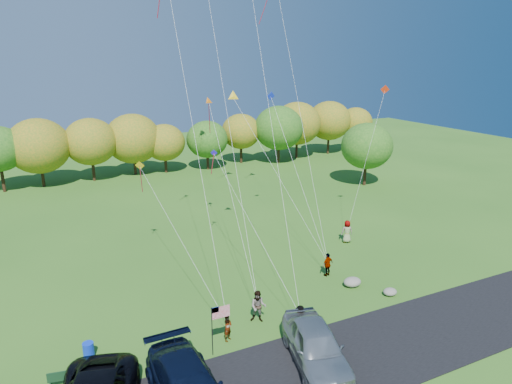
# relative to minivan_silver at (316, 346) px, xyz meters

# --- Properties ---
(ground) EXTENTS (140.00, 140.00, 0.00)m
(ground) POSITION_rel_minivan_silver_xyz_m (-0.53, 3.61, -1.06)
(ground) COLOR #2E611B
(ground) RESTS_ON ground
(asphalt_lane) EXTENTS (44.00, 6.00, 0.06)m
(asphalt_lane) POSITION_rel_minivan_silver_xyz_m (-0.53, -0.39, -1.03)
(asphalt_lane) COLOR black
(asphalt_lane) RESTS_ON ground
(treeline) EXTENTS (75.39, 27.90, 8.32)m
(treeline) POSITION_rel_minivan_silver_xyz_m (-1.46, 39.90, 3.62)
(treeline) COLOR #352313
(treeline) RESTS_ON ground
(minivan_silver) EXTENTS (3.72, 6.26, 2.00)m
(minivan_silver) POSITION_rel_minivan_silver_xyz_m (0.00, 0.00, 0.00)
(minivan_silver) COLOR #A0A6AA
(minivan_silver) RESTS_ON asphalt_lane
(flyer_a) EXTENTS (0.67, 0.64, 1.55)m
(flyer_a) POSITION_rel_minivan_silver_xyz_m (-3.16, 3.75, -0.29)
(flyer_a) COLOR #4C4C59
(flyer_a) RESTS_ON ground
(flyer_b) EXTENTS (1.18, 1.12, 1.92)m
(flyer_b) POSITION_rel_minivan_silver_xyz_m (-0.87, 4.70, -0.10)
(flyer_b) COLOR #4C4C59
(flyer_b) RESTS_ON ground
(flyer_c) EXTENTS (1.12, 0.81, 1.56)m
(flyer_c) POSITION_rel_minivan_silver_xyz_m (0.80, 2.81, -0.28)
(flyer_c) COLOR #4C4C59
(flyer_c) RESTS_ON ground
(flyer_d) EXTENTS (1.07, 0.67, 1.70)m
(flyer_d) POSITION_rel_minivan_silver_xyz_m (6.02, 7.78, -0.21)
(flyer_d) COLOR #4C4C59
(flyer_d) RESTS_ON ground
(flyer_e) EXTENTS (1.05, 0.83, 1.88)m
(flyer_e) POSITION_rel_minivan_silver_xyz_m (10.89, 12.14, -0.12)
(flyer_e) COLOR #4C4C59
(flyer_e) RESTS_ON ground
(park_bench) EXTENTS (1.59, 0.52, 0.88)m
(park_bench) POSITION_rel_minivan_silver_xyz_m (-11.32, 3.68, -0.59)
(park_bench) COLOR #12331B
(park_bench) RESTS_ON ground
(trash_barrel) EXTENTS (0.55, 0.55, 0.83)m
(trash_barrel) POSITION_rel_minivan_silver_xyz_m (-10.13, 5.47, -0.64)
(trash_barrel) COLOR #0D32CE
(trash_barrel) RESTS_ON ground
(flag_assembly) EXTENTS (1.01, 0.66, 2.75)m
(flag_assembly) POSITION_rel_minivan_silver_xyz_m (-4.05, 2.91, 1.02)
(flag_assembly) COLOR black
(flag_assembly) RESTS_ON ground
(boulder_near) EXTENTS (1.24, 0.97, 0.62)m
(boulder_near) POSITION_rel_minivan_silver_xyz_m (6.64, 5.76, -0.75)
(boulder_near) COLOR gray
(boulder_near) RESTS_ON ground
(boulder_far) EXTENTS (0.92, 0.77, 0.48)m
(boulder_far) POSITION_rel_minivan_silver_xyz_m (8.10, 3.73, -0.82)
(boulder_far) COLOR gray
(boulder_far) RESTS_ON ground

